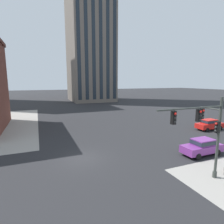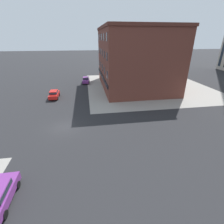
% 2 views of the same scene
% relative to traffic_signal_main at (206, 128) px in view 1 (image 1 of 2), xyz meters
% --- Properties ---
extents(ground_plane, '(320.00, 320.00, 0.00)m').
position_rel_traffic_signal_main_xyz_m(ground_plane, '(-7.78, 7.34, -4.12)').
color(ground_plane, '#262628').
extents(traffic_signal_main, '(5.95, 2.09, 6.44)m').
position_rel_traffic_signal_main_xyz_m(traffic_signal_main, '(0.00, 0.00, 0.00)').
color(traffic_signal_main, '#383D38').
rests_on(traffic_signal_main, ground).
extents(car_main_southbound_far, '(4.41, 1.92, 1.68)m').
position_rel_traffic_signal_main_xyz_m(car_main_southbound_far, '(4.00, 3.64, -3.20)').
color(car_main_southbound_far, '#7A3389').
rests_on(car_main_southbound_far, ground).
extents(car_cross_eastbound, '(4.45, 1.99, 1.68)m').
position_rel_traffic_signal_main_xyz_m(car_cross_eastbound, '(13.38, 10.63, -3.20)').
color(car_cross_eastbound, red).
rests_on(car_cross_eastbound, ground).
extents(residential_tower_skyline_right, '(15.71, 19.30, 67.17)m').
position_rel_traffic_signal_main_xyz_m(residential_tower_skyline_right, '(8.46, 62.06, 29.49)').
color(residential_tower_skyline_right, '#70665B').
rests_on(residential_tower_skyline_right, ground).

